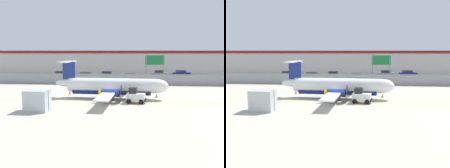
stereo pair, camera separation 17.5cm
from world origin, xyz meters
The scene contains 19 objects.
ground_plane centered at (0.00, 2.00, 0.00)m, with size 140.00×140.00×0.01m.
perimeter_fence centered at (0.00, 18.00, 1.12)m, with size 98.00×0.10×2.10m.
parking_lot_strip centered at (0.00, 29.50, 0.06)m, with size 98.00×17.00×0.12m.
background_building centered at (0.00, 47.99, 3.26)m, with size 91.00×8.10×6.50m.
commuter_airplane centered at (0.12, 4.27, 1.60)m, with size 15.20×16.06×4.92m.
baggage_tug centered at (3.03, 1.50, 0.86)m, with size 2.49×1.72×1.88m.
ground_crew_worker centered at (-1.33, 1.42, 0.95)m, with size 0.48×0.49×1.70m.
cargo_container centered at (-7.25, -3.43, 1.10)m, with size 2.44×2.04×2.20m.
traffic_cone_near_left centered at (3.80, 0.93, 0.31)m, with size 0.36×0.36×0.64m.
traffic_cone_near_right centered at (5.90, 5.45, 0.31)m, with size 0.36×0.36×0.64m.
traffic_cone_far_left centered at (-6.56, 7.11, 0.31)m, with size 0.36×0.36×0.64m.
traffic_cone_far_right centered at (4.48, 7.10, 0.31)m, with size 0.36×0.36×0.64m.
parked_car_0 centered at (-14.13, 28.45, 0.89)m, with size 4.26×2.12×1.58m.
parked_car_1 centered at (-7.81, 25.82, 0.89)m, with size 4.39×2.43×1.58m.
parked_car_2 centered at (-3.39, 29.12, 0.89)m, with size 4.22×2.04×1.58m.
parked_car_3 centered at (1.82, 24.07, 0.89)m, with size 4.21×2.01×1.58m.
parked_car_4 centered at (8.81, 33.18, 0.89)m, with size 4.38×2.41×1.58m.
parked_car_5 centered at (14.33, 33.86, 0.89)m, with size 4.27×2.15×1.58m.
highway_sign centered at (6.72, 19.94, 4.14)m, with size 3.60×0.14×5.50m.
Camera 2 is at (3.06, -28.32, 6.18)m, focal length 40.00 mm.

